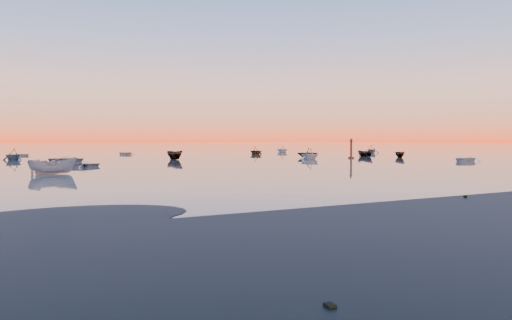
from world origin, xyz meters
TOP-DOWN VIEW (x-y plane):
  - ground at (0.00, 100.00)m, footprint 600.00×600.00m
  - mud_lobes at (0.00, -1.00)m, footprint 140.00×6.00m
  - moored_fleet at (0.00, 53.00)m, footprint 124.00×58.00m
  - boat_near_center at (-20.74, 26.32)m, footprint 1.89×4.23m
  - boat_near_right at (18.08, 42.02)m, footprint 3.90×2.43m
  - channel_marker at (26.29, 42.09)m, footprint 0.96×0.96m

SIDE VIEW (x-z plane):
  - ground at x=0.00m, z-range 0.00..0.00m
  - moored_fleet at x=0.00m, z-range -0.60..0.60m
  - boat_near_center at x=-20.74m, z-range -0.72..0.72m
  - boat_near_right at x=18.08m, z-range -0.63..0.63m
  - mud_lobes at x=0.00m, z-range -0.03..0.05m
  - channel_marker at x=26.29m, z-range -0.36..3.06m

